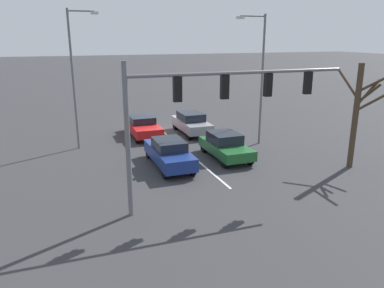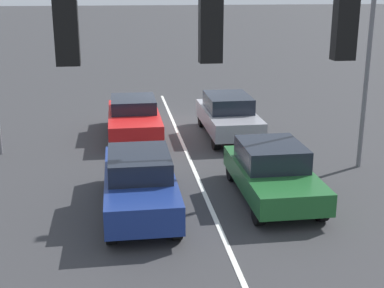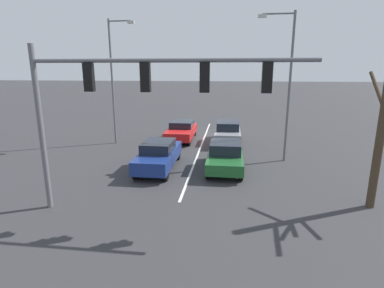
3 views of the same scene
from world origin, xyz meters
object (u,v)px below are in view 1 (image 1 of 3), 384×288
(street_lamp_left_shoulder, at_px, (260,72))
(traffic_signal_gantry, at_px, (211,99))
(car_navy_midlane_front, at_px, (169,153))
(car_darkgreen_leftlane_front, at_px, (226,145))
(street_lamp_right_shoulder, at_px, (76,71))
(bare_tree_near, at_px, (358,111))
(car_gray_leftlane_second, at_px, (191,123))
(car_red_midlane_second, at_px, (143,126))

(street_lamp_left_shoulder, bearing_deg, traffic_signal_gantry, 49.06)
(car_navy_midlane_front, bearing_deg, car_darkgreen_leftlane_front, -175.17)
(car_navy_midlane_front, relative_size, street_lamp_right_shoulder, 0.55)
(car_navy_midlane_front, bearing_deg, street_lamp_right_shoulder, -51.11)
(traffic_signal_gantry, bearing_deg, street_lamp_left_shoulder, -130.94)
(car_navy_midlane_front, height_order, street_lamp_right_shoulder, street_lamp_right_shoulder)
(bare_tree_near, bearing_deg, street_lamp_right_shoulder, -33.09)
(car_gray_leftlane_second, xyz_separation_m, street_lamp_left_shoulder, (-3.11, 4.00, 3.89))
(bare_tree_near, bearing_deg, car_darkgreen_leftlane_front, -33.74)
(car_navy_midlane_front, xyz_separation_m, street_lamp_left_shoulder, (-6.70, -2.34, 3.93))
(street_lamp_right_shoulder, height_order, bare_tree_near, street_lamp_right_shoulder)
(car_navy_midlane_front, xyz_separation_m, car_red_midlane_second, (-0.12, -6.91, -0.05))
(car_gray_leftlane_second, relative_size, street_lamp_right_shoulder, 0.51)
(traffic_signal_gantry, xyz_separation_m, street_lamp_right_shoulder, (4.53, -10.29, 0.36))
(car_navy_midlane_front, xyz_separation_m, car_gray_leftlane_second, (-3.59, -6.34, 0.04))
(car_gray_leftlane_second, bearing_deg, street_lamp_right_shoulder, 7.99)
(bare_tree_near, bearing_deg, car_navy_midlane_front, -20.92)
(traffic_signal_gantry, height_order, street_lamp_right_shoulder, street_lamp_right_shoulder)
(car_navy_midlane_front, bearing_deg, bare_tree_near, 159.08)
(traffic_signal_gantry, relative_size, bare_tree_near, 1.73)
(car_gray_leftlane_second, bearing_deg, car_navy_midlane_front, 60.51)
(car_gray_leftlane_second, relative_size, street_lamp_left_shoulder, 0.53)
(car_red_midlane_second, distance_m, car_gray_leftlane_second, 3.52)
(car_navy_midlane_front, relative_size, traffic_signal_gantry, 0.48)
(traffic_signal_gantry, bearing_deg, car_navy_midlane_front, -86.62)
(car_navy_midlane_front, height_order, car_gray_leftlane_second, car_gray_leftlane_second)
(car_gray_leftlane_second, distance_m, traffic_signal_gantry, 12.40)
(traffic_signal_gantry, distance_m, street_lamp_left_shoulder, 9.77)
(street_lamp_right_shoulder, xyz_separation_m, street_lamp_left_shoulder, (-10.93, 2.91, -0.11))
(car_darkgreen_leftlane_front, relative_size, car_gray_leftlane_second, 0.96)
(street_lamp_left_shoulder, bearing_deg, car_navy_midlane_front, 19.24)
(car_darkgreen_leftlane_front, bearing_deg, traffic_signal_gantry, 58.98)
(street_lamp_right_shoulder, bearing_deg, car_gray_leftlane_second, -172.01)
(car_darkgreen_leftlane_front, distance_m, car_navy_midlane_front, 3.52)
(car_navy_midlane_front, distance_m, car_red_midlane_second, 6.91)
(car_red_midlane_second, xyz_separation_m, traffic_signal_gantry, (-0.18, 11.95, 3.73))
(car_darkgreen_leftlane_front, height_order, car_red_midlane_second, car_darkgreen_leftlane_front)
(car_navy_midlane_front, relative_size, street_lamp_left_shoulder, 0.57)
(car_red_midlane_second, xyz_separation_m, street_lamp_right_shoulder, (4.35, 1.67, 4.09))
(car_darkgreen_leftlane_front, relative_size, bare_tree_near, 0.74)
(street_lamp_right_shoulder, distance_m, bare_tree_near, 16.16)
(car_gray_leftlane_second, xyz_separation_m, bare_tree_near, (-5.65, 9.87, 2.30))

